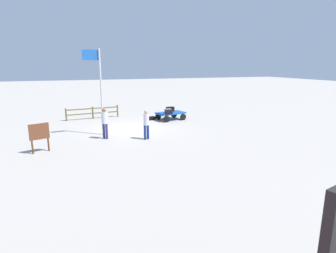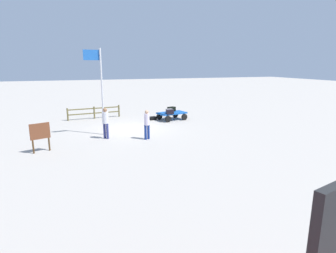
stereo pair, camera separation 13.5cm
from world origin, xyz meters
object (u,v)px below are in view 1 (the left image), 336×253
(suitcase_tan, at_px, (170,109))
(suitcase_dark, at_px, (169,112))
(suitcase_grey, at_px, (168,111))
(suitcase_maroon, at_px, (151,118))
(luggage_cart, at_px, (170,114))
(worker_lead, at_px, (146,123))
(worker_trailing, at_px, (105,121))
(flagpole, at_px, (99,84))
(signboard, at_px, (39,134))

(suitcase_tan, xyz_separation_m, suitcase_dark, (0.51, 1.08, -0.01))
(suitcase_grey, relative_size, suitcase_maroon, 0.80)
(luggage_cart, bearing_deg, suitcase_dark, 60.59)
(suitcase_maroon, xyz_separation_m, worker_lead, (1.82, 5.29, 0.83))
(suitcase_dark, bearing_deg, worker_trailing, 33.06)
(worker_lead, bearing_deg, suitcase_maroon, -109.03)
(luggage_cart, relative_size, suitcase_grey, 4.82)
(suitcase_tan, relative_size, flagpole, 0.13)
(suitcase_maroon, height_order, worker_lead, worker_lead)
(suitcase_grey, relative_size, suitcase_dark, 0.88)
(worker_lead, xyz_separation_m, signboard, (5.44, 0.58, -0.03))
(suitcase_grey, xyz_separation_m, signboard, (8.40, 5.23, 0.19))
(suitcase_grey, relative_size, worker_trailing, 0.27)
(suitcase_tan, relative_size, worker_lead, 0.39)
(suitcase_grey, xyz_separation_m, flagpole, (5.26, 2.74, 2.31))
(suitcase_tan, relative_size, suitcase_maroon, 1.08)
(worker_lead, relative_size, flagpole, 0.33)
(suitcase_tan, height_order, worker_lead, worker_lead)
(worker_trailing, xyz_separation_m, signboard, (3.26, 1.49, -0.13))
(flagpole, bearing_deg, suitcase_tan, -149.27)
(suitcase_dark, bearing_deg, worker_lead, 55.77)
(suitcase_grey, height_order, signboard, signboard)
(luggage_cart, xyz_separation_m, worker_trailing, (5.38, 3.90, 0.61))
(worker_trailing, bearing_deg, luggage_cart, -144.08)
(luggage_cart, distance_m, suitcase_dark, 0.77)
(worker_lead, height_order, signboard, worker_lead)
(suitcase_tan, relative_size, signboard, 0.46)
(worker_lead, height_order, flagpole, flagpole)
(suitcase_grey, bearing_deg, worker_trailing, 35.98)
(suitcase_maroon, bearing_deg, flagpole, 39.41)
(suitcase_dark, xyz_separation_m, flagpole, (5.14, 2.28, 2.30))
(suitcase_maroon, distance_m, signboard, 9.37)
(signboard, bearing_deg, suitcase_tan, -146.40)
(worker_trailing, xyz_separation_m, flagpole, (0.12, -0.99, 1.99))
(worker_lead, distance_m, signboard, 5.47)
(luggage_cart, distance_m, worker_trailing, 6.67)
(suitcase_grey, distance_m, suitcase_tan, 0.73)
(suitcase_maroon, height_order, signboard, signboard)
(suitcase_dark, relative_size, worker_trailing, 0.31)
(luggage_cart, bearing_deg, suitcase_grey, 34.38)
(suitcase_maroon, relative_size, worker_lead, 0.36)
(suitcase_tan, bearing_deg, suitcase_grey, 57.53)
(flagpole, distance_m, signboard, 4.53)
(suitcase_tan, bearing_deg, flagpole, 30.73)
(worker_trailing, bearing_deg, worker_lead, 157.41)
(worker_lead, bearing_deg, signboard, 6.11)
(suitcase_dark, distance_m, suitcase_maroon, 1.63)
(suitcase_grey, bearing_deg, worker_lead, 57.48)
(luggage_cart, xyz_separation_m, suitcase_dark, (0.35, 0.62, 0.30))
(suitcase_dark, xyz_separation_m, worker_lead, (2.84, 4.18, 0.21))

